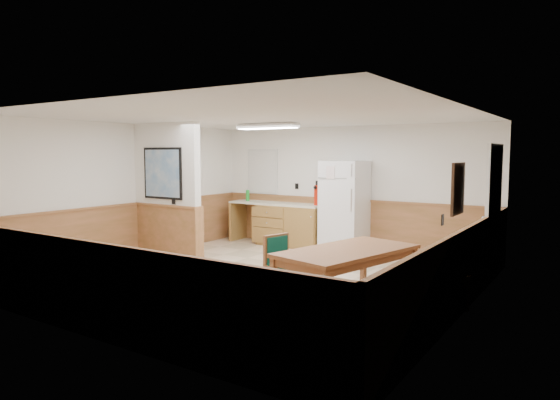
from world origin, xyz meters
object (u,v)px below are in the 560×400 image
Objects in this scene: dining_table at (347,256)px; fire_extinguisher at (317,194)px; soap_bottle at (248,195)px; dining_chair at (281,261)px; refrigerator at (344,207)px; dining_bench at (428,294)px.

fire_extinguisher reaches higher than dining_table.
dining_table is 8.41× the size of soap_bottle.
dining_chair is 3.58m from fire_extinguisher.
fire_extinguisher is at bearing 176.86° from refrigerator.
refrigerator reaches higher than dining_bench.
refrigerator is at bearing 130.01° from dining_table.
dining_bench is at bearing -48.06° from refrigerator.
dining_bench is 2.02m from dining_chair.
soap_bottle reaches higher than dining_chair.
soap_bottle is at bearing 165.36° from fire_extinguisher.
dining_chair is at bearing -169.20° from dining_bench.
fire_extinguisher is at bearing 145.24° from dining_bench.
fire_extinguisher is (-0.65, 0.06, 0.21)m from refrigerator.
dining_chair is at bearing -84.73° from fire_extinguisher.
fire_extinguisher is at bearing 138.09° from dining_table.
dining_table is at bearing -38.72° from soap_bottle.
dining_chair is 4.47m from soap_bottle.
soap_bottle reaches higher than dining_bench.
refrigerator is at bearing 115.39° from dining_chair.
dining_bench is at bearing -32.77° from soap_bottle.
dining_table is at bearing -60.85° from refrigerator.
refrigerator is 7.40× the size of soap_bottle.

